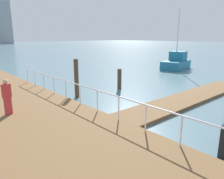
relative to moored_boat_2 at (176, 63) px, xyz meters
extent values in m
plane|color=slate|center=(-14.20, 0.66, -0.79)|extent=(300.00, 300.00, 0.00)
cube|color=brown|center=(-11.01, -7.95, -0.70)|extent=(13.38, 2.00, 0.18)
cylinder|color=white|center=(-17.35, -11.24, 0.13)|extent=(0.06, 0.06, 1.05)
cylinder|color=white|center=(-17.35, -9.74, 0.13)|extent=(0.06, 0.06, 1.05)
cylinder|color=white|center=(-17.35, -8.24, 0.13)|extent=(0.06, 0.06, 1.05)
cylinder|color=white|center=(-17.35, -6.74, 0.13)|extent=(0.06, 0.06, 1.05)
cylinder|color=white|center=(-17.35, -5.24, 0.13)|extent=(0.06, 0.06, 1.05)
cylinder|color=white|center=(-17.35, -3.74, 0.13)|extent=(0.06, 0.06, 1.05)
cylinder|color=white|center=(-17.35, -2.24, 0.13)|extent=(0.06, 0.06, 1.05)
cylinder|color=white|center=(-17.35, -0.74, 0.13)|extent=(0.06, 0.06, 1.05)
cylinder|color=white|center=(-17.35, 0.76, 0.13)|extent=(0.06, 0.06, 1.05)
cylinder|color=white|center=(-17.35, 2.26, 0.13)|extent=(0.06, 0.06, 1.05)
cylinder|color=white|center=(-17.35, -10.49, 0.66)|extent=(0.06, 25.50, 0.06)
cylinder|color=#473826|center=(-12.29, -2.90, -0.02)|extent=(0.31, 0.31, 1.54)
cylinder|color=#473826|center=(-16.00, -2.76, 0.47)|extent=(0.28, 0.28, 2.53)
cube|color=#1E6B8C|center=(-0.13, -0.02, -0.28)|extent=(4.58, 2.92, 1.04)
cube|color=#1E6B8C|center=(0.40, 0.07, 0.79)|extent=(1.87, 2.01, 1.10)
cylinder|color=silver|center=(-0.13, -0.02, 3.22)|extent=(0.12, 0.12, 5.96)
cube|color=#BF3333|center=(-20.69, -4.32, 0.01)|extent=(0.32, 0.27, 0.80)
cube|color=#BF3333|center=(-20.69, -4.32, 0.73)|extent=(0.41, 0.31, 0.64)
sphere|color=tan|center=(-20.69, -4.32, 1.15)|extent=(0.22, 0.22, 0.22)
camera|label=1|loc=(-23.35, -14.64, 3.14)|focal=34.60mm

